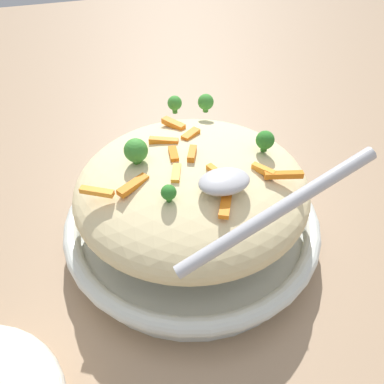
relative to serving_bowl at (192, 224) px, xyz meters
The scene contains 21 objects.
ground_plane 0.03m from the serving_bowl, ahead, with size 2.40×2.40×0.00m, color #9E7F60.
serving_bowl is the anchor object (origin of this frame).
pasta_mound 0.07m from the serving_bowl, ahead, with size 0.29×0.28×0.10m, color beige.
carrot_piece_0 0.12m from the serving_bowl, 60.29° to the right, with size 0.04×0.01×0.01m, color orange.
carrot_piece_1 0.12m from the serving_bowl, 42.22° to the left, with size 0.03×0.01×0.01m, color orange.
carrot_piece_2 0.12m from the serving_bowl, 111.70° to the left, with size 0.04×0.01×0.01m, color orange.
carrot_piece_3 0.12m from the serving_bowl, 59.94° to the right, with size 0.03×0.01×0.01m, color orange.
carrot_piece_4 0.15m from the serving_bowl, 146.26° to the left, with size 0.04×0.01×0.01m, color orange.
carrot_piece_5 0.14m from the serving_bowl, 95.40° to the left, with size 0.03×0.01×0.01m, color orange.
carrot_piece_6 0.14m from the serving_bowl, 147.56° to the left, with size 0.03×0.01×0.01m, color orange.
carrot_piece_7 0.12m from the serving_bowl, 105.74° to the right, with size 0.03×0.01×0.01m, color orange.
carrot_piece_8 0.14m from the serving_bowl, 88.68° to the right, with size 0.03×0.01×0.01m, color orange.
carrot_piece_9 0.16m from the serving_bowl, 11.35° to the left, with size 0.04×0.01×0.01m, color orange.
carrot_piece_10 0.13m from the serving_bowl, 18.29° to the left, with size 0.04×0.01×0.01m, color orange.
carrot_piece_11 0.12m from the serving_bowl, 23.90° to the right, with size 0.03×0.01×0.01m, color orange.
broccoli_floret_0 0.15m from the serving_bowl, behind, with size 0.02×0.02×0.03m.
broccoli_floret_1 0.17m from the serving_bowl, 117.15° to the right, with size 0.02×0.02×0.03m.
broccoli_floret_2 0.14m from the serving_bowl, 52.93° to the left, with size 0.02×0.02×0.02m.
broccoli_floret_3 0.14m from the serving_bowl, 13.01° to the right, with size 0.03×0.03×0.03m.
broccoli_floret_4 0.17m from the serving_bowl, 95.84° to the right, with size 0.02×0.02×0.02m.
serving_spoon 0.17m from the serving_bowl, 101.02° to the left, with size 0.18×0.12×0.08m.
Camera 1 is at (0.11, 0.34, 0.40)m, focal length 35.64 mm.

